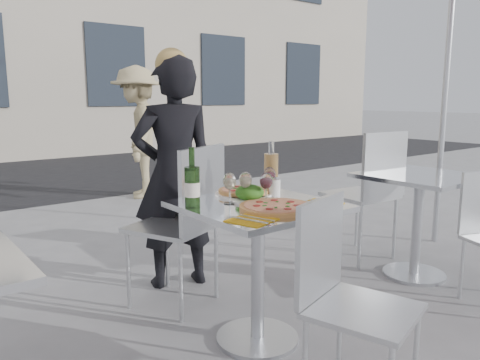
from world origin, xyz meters
TOP-DOWN VIEW (x-y plane):
  - ground at (0.00, 0.00)m, footprint 80.00×80.00m
  - main_table at (0.00, 0.00)m, footprint 0.72×0.72m
  - side_table_right at (1.50, 0.00)m, footprint 0.72×0.72m
  - chair_far at (-0.07, 0.58)m, footprint 0.60×0.61m
  - chair_near at (-0.05, -0.60)m, footprint 0.50×0.50m
  - side_chair_rfar at (1.51, 0.42)m, footprint 0.51×0.52m
  - woman_diner at (0.07, 0.95)m, footprint 0.65×0.51m
  - pedestrian_b at (1.18, 3.78)m, footprint 1.02×1.25m
  - pizza_near at (-0.01, -0.15)m, footprint 0.36×0.36m
  - pizza_far at (0.08, 0.21)m, footprint 0.32×0.32m
  - salad_plate at (0.00, 0.07)m, footprint 0.22×0.22m
  - wine_bottle at (-0.31, 0.13)m, footprint 0.07×0.08m
  - carafe at (0.24, 0.17)m, footprint 0.08×0.08m
  - sugar_shaker at (0.20, 0.09)m, footprint 0.06×0.06m
  - wineglass_white_a at (-0.12, 0.09)m, footprint 0.07×0.07m
  - wineglass_white_b at (-0.03, 0.07)m, footprint 0.07×0.07m
  - wineglass_red_a at (0.04, -0.02)m, footprint 0.07×0.07m
  - wineglass_red_b at (0.18, 0.12)m, footprint 0.07×0.07m
  - napkin_left at (-0.24, -0.24)m, footprint 0.22×0.22m
  - napkin_right at (0.24, -0.21)m, footprint 0.21×0.21m

SIDE VIEW (x-z plane):
  - ground at x=0.00m, z-range 0.00..0.00m
  - chair_near at x=-0.05m, z-range 0.08..0.96m
  - main_table at x=0.00m, z-range 0.16..0.91m
  - side_table_right at x=1.50m, z-range 0.16..0.91m
  - chair_far at x=-0.07m, z-range 0.09..1.09m
  - side_chair_rfar at x=1.51m, z-range 0.09..1.12m
  - napkin_left at x=-0.24m, z-range 0.75..0.76m
  - napkin_right at x=0.24m, z-range 0.75..0.76m
  - pizza_near at x=-0.01m, z-range 0.75..0.77m
  - pizza_far at x=0.08m, z-range 0.75..0.78m
  - woman_diner at x=0.07m, z-range 0.00..1.55m
  - salad_plate at x=0.00m, z-range 0.74..0.83m
  - sugar_shaker at x=0.20m, z-range 0.75..0.86m
  - pedestrian_b at x=1.18m, z-range 0.00..1.68m
  - wineglass_white_a at x=-0.12m, z-range 0.78..0.94m
  - wineglass_white_b at x=-0.03m, z-range 0.78..0.94m
  - wineglass_red_a at x=0.04m, z-range 0.78..0.94m
  - wineglass_red_b at x=0.18m, z-range 0.78..0.94m
  - wine_bottle at x=-0.31m, z-range 0.72..1.01m
  - carafe at x=0.24m, z-range 0.72..1.01m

